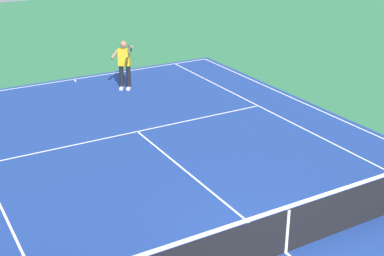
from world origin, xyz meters
TOP-DOWN VIEW (x-y plane):
  - ground_plane at (0.00, 0.00)m, footprint 60.00×60.00m
  - court_slab at (0.00, 0.00)m, footprint 24.20×11.40m
  - court_line_markings at (0.00, 0.00)m, footprint 23.85×11.05m
  - tennis_net at (0.00, 0.00)m, footprint 0.10×11.70m
  - tennis_player_near at (9.97, -1.19)m, footprint 1.18×0.75m

SIDE VIEW (x-z plane):
  - ground_plane at x=0.00m, z-range 0.00..0.00m
  - court_slab at x=0.00m, z-range 0.00..0.00m
  - court_line_markings at x=0.00m, z-range 0.00..0.01m
  - tennis_net at x=0.00m, z-range -0.05..1.03m
  - tennis_player_near at x=9.97m, z-range 0.08..1.78m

